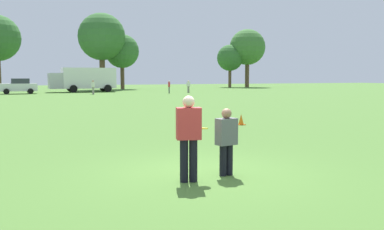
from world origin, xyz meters
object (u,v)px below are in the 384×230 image
object	(u,v)px
bystander_sideline_watcher	(169,86)
bystander_far_jogger	(93,86)
parked_car_mid_right	(19,86)
player_thrower	(189,134)
box_truck	(84,79)
bystander_field_marshal	(188,86)
traffic_cone	(241,120)
frisbee	(201,128)
player_defender	(226,138)

from	to	relation	value
bystander_sideline_watcher	bystander_far_jogger	distance (m)	9.19
parked_car_mid_right	bystander_far_jogger	size ratio (longest dim) A/B	2.63
player_thrower	box_truck	xyz separation A→B (m)	(3.93, 48.80, 0.76)
player_thrower	bystander_field_marshal	bearing A→B (deg)	69.05
bystander_far_jogger	traffic_cone	bearing A→B (deg)	-87.14
frisbee	bystander_sideline_watcher	bearing A→B (deg)	72.58
player_thrower	bystander_sideline_watcher	world-z (taller)	player_thrower
player_defender	box_truck	world-z (taller)	box_truck
bystander_far_jogger	player_thrower	bearing A→B (deg)	-95.57
frisbee	box_truck	size ratio (longest dim) A/B	0.03
traffic_cone	bystander_sideline_watcher	size ratio (longest dim) A/B	0.31
frisbee	bystander_field_marshal	distance (m)	44.89
player_thrower	box_truck	distance (m)	48.96
parked_car_mid_right	bystander_field_marshal	distance (m)	20.48
player_thrower	frisbee	world-z (taller)	player_thrower
parked_car_mid_right	bystander_field_marshal	bearing A→B (deg)	-10.41
player_thrower	frisbee	distance (m)	0.35
player_defender	parked_car_mid_right	size ratio (longest dim) A/B	0.34
player_defender	traffic_cone	distance (m)	9.48
box_truck	bystander_far_jogger	distance (m)	7.29
frisbee	traffic_cone	size ratio (longest dim) A/B	0.57
frisbee	parked_car_mid_right	distance (m)	45.93
bystander_sideline_watcher	bystander_far_jogger	bearing A→B (deg)	178.06
bystander_sideline_watcher	bystander_field_marshal	bearing A→B (deg)	16.81
player_defender	bystander_sideline_watcher	bearing A→B (deg)	73.34
bystander_sideline_watcher	bystander_far_jogger	xyz separation A→B (m)	(-9.19, 0.31, 0.05)
player_thrower	parked_car_mid_right	size ratio (longest dim) A/B	0.41
traffic_cone	parked_car_mid_right	distance (m)	38.66
parked_car_mid_right	box_truck	size ratio (longest dim) A/B	0.50
traffic_cone	bystander_sideline_watcher	xyz separation A→B (m)	(7.53, 32.84, 0.64)
frisbee	bystander_sideline_watcher	size ratio (longest dim) A/B	0.18
bystander_sideline_watcher	bystander_field_marshal	distance (m)	3.02
player_thrower	player_defender	world-z (taller)	player_thrower
box_truck	bystander_far_jogger	xyz separation A→B (m)	(0.12, -7.24, -0.83)
parked_car_mid_right	bystander_sideline_watcher	distance (m)	17.85
frisbee	parked_car_mid_right	xyz separation A→B (m)	(-4.34, 45.72, -0.15)
frisbee	box_truck	bearing A→B (deg)	85.77
bystander_far_jogger	bystander_field_marshal	distance (m)	12.09
player_thrower	player_defender	size ratio (longest dim) A/B	1.20
player_thrower	frisbee	bearing A→B (deg)	16.66
traffic_cone	box_truck	world-z (taller)	box_truck
player_thrower	parked_car_mid_right	world-z (taller)	parked_car_mid_right
bystander_sideline_watcher	bystander_field_marshal	xyz separation A→B (m)	(2.89, 0.87, 0.02)
bystander_far_jogger	bystander_field_marshal	xyz separation A→B (m)	(12.08, 0.56, -0.03)
player_defender	player_thrower	bearing A→B (deg)	-166.97
parked_car_mid_right	box_truck	distance (m)	8.53
parked_car_mid_right	bystander_far_jogger	distance (m)	9.13
player_defender	frisbee	distance (m)	0.70
bystander_sideline_watcher	frisbee	bearing A→B (deg)	-107.42
player_thrower	player_defender	bearing A→B (deg)	13.03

